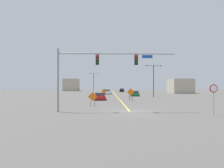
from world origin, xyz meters
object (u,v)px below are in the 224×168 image
(construction_sign_right_lane, at_px, (131,93))
(street_lamp_mid_left, at_px, (154,78))
(traffic_signal_assembly, at_px, (98,65))
(stop_sign, at_px, (214,94))
(car_silver_mid, at_px, (105,91))
(car_black_approaching, at_px, (122,90))
(car_green_distant, at_px, (135,93))
(construction_sign_right_shoulder, at_px, (93,97))
(car_red_near, at_px, (100,96))
(street_lamp_near_left, at_px, (93,80))
(construction_sign_left_shoulder, at_px, (104,92))
(construction_sign_median_far, at_px, (131,93))
(car_white_passing, at_px, (108,92))

(construction_sign_right_lane, bearing_deg, street_lamp_mid_left, 40.81)
(traffic_signal_assembly, height_order, street_lamp_mid_left, street_lamp_mid_left)
(stop_sign, height_order, construction_sign_right_lane, stop_sign)
(stop_sign, xyz_separation_m, car_silver_mid, (-10.44, 47.37, -1.36))
(car_black_approaching, distance_m, car_green_distant, 30.18)
(traffic_signal_assembly, xyz_separation_m, car_green_distant, (8.03, 28.67, -4.28))
(construction_sign_right_shoulder, xyz_separation_m, car_red_near, (0.54, 11.09, -0.54))
(stop_sign, relative_size, street_lamp_mid_left, 0.38)
(traffic_signal_assembly, xyz_separation_m, stop_sign, (10.73, -2.60, -2.92))
(street_lamp_near_left, height_order, construction_sign_left_shoulder, street_lamp_near_left)
(construction_sign_left_shoulder, height_order, car_green_distant, construction_sign_left_shoulder)
(street_lamp_near_left, distance_m, car_silver_mid, 20.02)
(construction_sign_right_shoulder, relative_size, construction_sign_median_far, 0.85)
(construction_sign_right_shoulder, height_order, construction_sign_left_shoulder, construction_sign_left_shoulder)
(street_lamp_mid_left, bearing_deg, construction_sign_left_shoulder, -173.36)
(street_lamp_mid_left, distance_m, car_silver_mid, 23.80)
(street_lamp_near_left, relative_size, street_lamp_mid_left, 1.09)
(street_lamp_near_left, relative_size, car_green_distant, 1.81)
(street_lamp_near_left, height_order, street_lamp_mid_left, street_lamp_near_left)
(car_black_approaching, distance_m, car_white_passing, 20.86)
(construction_sign_right_lane, xyz_separation_m, car_white_passing, (-4.60, 19.76, -0.54))
(car_red_near, bearing_deg, construction_sign_left_shoulder, 84.42)
(stop_sign, distance_m, construction_sign_left_shoulder, 27.67)
(construction_sign_right_shoulder, height_order, car_green_distant, construction_sign_right_shoulder)
(car_black_approaching, bearing_deg, street_lamp_near_left, 158.65)
(traffic_signal_assembly, distance_m, car_red_near, 16.89)
(construction_sign_median_far, xyz_separation_m, car_green_distant, (2.79, 14.09, -0.77))
(car_green_distant, bearing_deg, car_red_near, -124.44)
(street_lamp_mid_left, bearing_deg, traffic_signal_assembly, -116.00)
(construction_sign_left_shoulder, bearing_deg, car_black_approaching, 79.15)
(street_lamp_mid_left, bearing_deg, construction_sign_median_far, -124.18)
(construction_sign_right_shoulder, bearing_deg, car_black_approaching, 81.44)
(construction_sign_right_shoulder, distance_m, car_green_distant, 25.11)
(traffic_signal_assembly, relative_size, construction_sign_left_shoulder, 6.46)
(construction_sign_median_far, bearing_deg, traffic_signal_assembly, -109.79)
(street_lamp_mid_left, relative_size, car_green_distant, 1.66)
(street_lamp_near_left, distance_m, construction_sign_right_lane, 45.97)
(stop_sign, bearing_deg, construction_sign_right_shoulder, 146.19)
(traffic_signal_assembly, relative_size, construction_sign_right_lane, 6.62)
(street_lamp_near_left, xyz_separation_m, car_black_approaching, (12.16, -4.75, -4.18))
(car_black_approaching, relative_size, car_white_passing, 1.00)
(construction_sign_left_shoulder, bearing_deg, construction_sign_right_shoulder, -93.84)
(street_lamp_near_left, height_order, car_red_near, street_lamp_near_left)
(construction_sign_right_lane, bearing_deg, car_red_near, -156.16)
(car_black_approaching, xyz_separation_m, car_white_passing, (-5.92, -20.01, -0.03))
(stop_sign, distance_m, car_black_approaching, 61.57)
(construction_sign_left_shoulder, xyz_separation_m, car_white_passing, (0.95, 15.85, -0.57))
(construction_sign_right_lane, height_order, car_white_passing, construction_sign_right_lane)
(street_lamp_near_left, distance_m, car_black_approaching, 13.71)
(construction_sign_median_far, distance_m, car_silver_mid, 30.60)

